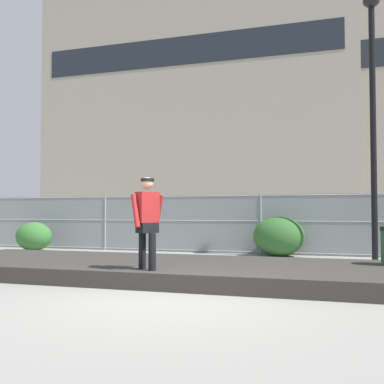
% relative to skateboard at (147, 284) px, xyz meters
% --- Properties ---
extents(ground_plane, '(120.00, 120.00, 0.00)m').
position_rel_skateboard_xyz_m(ground_plane, '(0.80, -1.22, -0.06)').
color(ground_plane, gray).
extents(gravel_berm, '(12.57, 3.53, 0.30)m').
position_rel_skateboard_xyz_m(gravel_berm, '(0.80, 1.33, 0.09)').
color(gravel_berm, '#33302D').
rests_on(gravel_berm, ground_plane).
extents(skateboard, '(0.78, 0.60, 0.07)m').
position_rel_skateboard_xyz_m(skateboard, '(0.00, 0.00, 0.00)').
color(skateboard, '#9E5B33').
rests_on(skateboard, ground_plane).
extents(skater, '(0.66, 0.61, 1.85)m').
position_rel_skateboard_xyz_m(skater, '(-0.00, 0.00, 1.07)').
color(skater, '#B2ADA8').
rests_on(skater, skateboard).
extents(chain_fence, '(21.61, 0.06, 1.85)m').
position_rel_skateboard_xyz_m(chain_fence, '(0.80, 7.00, 0.87)').
color(chain_fence, gray).
rests_on(chain_fence, ground_plane).
extents(street_lamp, '(0.44, 0.44, 7.20)m').
position_rel_skateboard_xyz_m(street_lamp, '(4.04, 5.83, 4.39)').
color(street_lamp, black).
rests_on(street_lamp, ground_plane).
extents(parked_car_near, '(4.43, 2.01, 1.66)m').
position_rel_skateboard_xyz_m(parked_car_near, '(-3.89, 10.38, 0.78)').
color(parked_car_near, '#474C54').
rests_on(parked_car_near, ground_plane).
extents(library_building, '(28.76, 14.10, 24.54)m').
position_rel_skateboard_xyz_m(library_building, '(-9.86, 37.77, 12.21)').
color(library_building, '#9E9384').
rests_on(library_building, ground_plane).
extents(shrub_left, '(1.24, 1.02, 0.96)m').
position_rel_skateboard_xyz_m(shrub_left, '(-6.66, 5.89, 0.42)').
color(shrub_left, '#336B2D').
rests_on(shrub_left, ground_plane).
extents(shrub_center, '(1.50, 1.23, 1.16)m').
position_rel_skateboard_xyz_m(shrub_center, '(1.43, 6.42, 0.52)').
color(shrub_center, '#2D5B28').
rests_on(shrub_center, ground_plane).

